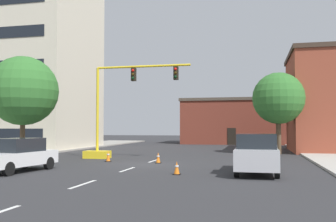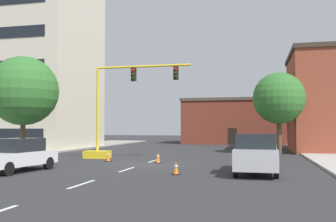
# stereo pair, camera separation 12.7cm
# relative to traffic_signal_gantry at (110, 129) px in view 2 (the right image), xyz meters

# --- Properties ---
(ground_plane) EXTENTS (160.00, 160.00, 0.00)m
(ground_plane) POSITION_rel_traffic_signal_gantry_xyz_m (3.70, -3.67, -2.18)
(ground_plane) COLOR #2D2D30
(sidewalk_left) EXTENTS (6.00, 56.00, 0.14)m
(sidewalk_left) POSITION_rel_traffic_signal_gantry_xyz_m (-9.77, 4.33, -2.11)
(sidewalk_left) COLOR #9E998E
(sidewalk_left) RESTS_ON ground_plane
(lane_stripe_seg_1) EXTENTS (0.16, 2.40, 0.01)m
(lane_stripe_seg_1) POSITION_rel_traffic_signal_gantry_xyz_m (3.70, -12.17, -2.17)
(lane_stripe_seg_1) COLOR silver
(lane_stripe_seg_1) RESTS_ON ground_plane
(lane_stripe_seg_2) EXTENTS (0.16, 2.40, 0.01)m
(lane_stripe_seg_2) POSITION_rel_traffic_signal_gantry_xyz_m (3.70, -6.67, -2.17)
(lane_stripe_seg_2) COLOR silver
(lane_stripe_seg_2) RESTS_ON ground_plane
(lane_stripe_seg_3) EXTENTS (0.16, 2.40, 0.01)m
(lane_stripe_seg_3) POSITION_rel_traffic_signal_gantry_xyz_m (3.70, -1.17, -2.17)
(lane_stripe_seg_3) COLOR silver
(lane_stripe_seg_3) RESTS_ON ground_plane
(building_tall_left) EXTENTS (14.87, 11.72, 19.84)m
(building_tall_left) POSITION_rel_traffic_signal_gantry_xyz_m (-14.56, 10.90, 7.75)
(building_tall_left) COLOR beige
(building_tall_left) RESTS_ON ground_plane
(building_brick_center) EXTENTS (14.04, 9.83, 6.22)m
(building_brick_center) POSITION_rel_traffic_signal_gantry_xyz_m (7.53, 28.50, 0.94)
(building_brick_center) COLOR brown
(building_brick_center) RESTS_ON ground_plane
(traffic_signal_gantry) EXTENTS (7.95, 1.20, 6.83)m
(traffic_signal_gantry) POSITION_rel_traffic_signal_gantry_xyz_m (0.00, 0.00, 0.00)
(traffic_signal_gantry) COLOR yellow
(traffic_signal_gantry) RESTS_ON ground_plane
(tree_left_near) EXTENTS (5.11, 5.11, 7.55)m
(tree_left_near) POSITION_rel_traffic_signal_gantry_xyz_m (-6.15, -1.64, 2.81)
(tree_left_near) COLOR brown
(tree_left_near) RESTS_ON ground_plane
(tree_right_mid) EXTENTS (4.43, 4.43, 7.00)m
(tree_right_mid) POSITION_rel_traffic_signal_gantry_xyz_m (12.51, 7.29, 2.60)
(tree_right_mid) COLOR brown
(tree_right_mid) RESTS_ON ground_plane
(tree_right_far) EXTENTS (3.78, 3.78, 6.49)m
(tree_right_far) POSITION_rel_traffic_signal_gantry_xyz_m (12.88, 15.97, 2.40)
(tree_right_far) COLOR brown
(tree_right_far) RESTS_ON ground_plane
(pickup_truck_silver) EXTENTS (2.06, 5.42, 1.99)m
(pickup_truck_silver) POSITION_rel_traffic_signal_gantry_xyz_m (10.59, -6.84, -1.20)
(pickup_truck_silver) COLOR #BCBCC1
(pickup_truck_silver) RESTS_ON ground_plane
(sedan_white_near_left) EXTENTS (2.35, 4.68, 1.74)m
(sedan_white_near_left) POSITION_rel_traffic_signal_gantry_xyz_m (-1.53, -8.94, -1.29)
(sedan_white_near_left) COLOR white
(sedan_white_near_left) RESTS_ON ground_plane
(traffic_cone_roadside_a) EXTENTS (0.36, 0.36, 0.76)m
(traffic_cone_roadside_a) POSITION_rel_traffic_signal_gantry_xyz_m (0.87, -2.41, -1.80)
(traffic_cone_roadside_a) COLOR black
(traffic_cone_roadside_a) RESTS_ON ground_plane
(traffic_cone_roadside_b) EXTENTS (0.36, 0.36, 0.65)m
(traffic_cone_roadside_b) POSITION_rel_traffic_signal_gantry_xyz_m (6.78, -8.25, -1.86)
(traffic_cone_roadside_b) COLOR black
(traffic_cone_roadside_b) RESTS_ON ground_plane
(traffic_cone_roadside_c) EXTENTS (0.36, 0.36, 0.70)m
(traffic_cone_roadside_c) POSITION_rel_traffic_signal_gantry_xyz_m (4.43, -2.73, -1.83)
(traffic_cone_roadside_c) COLOR black
(traffic_cone_roadside_c) RESTS_ON ground_plane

